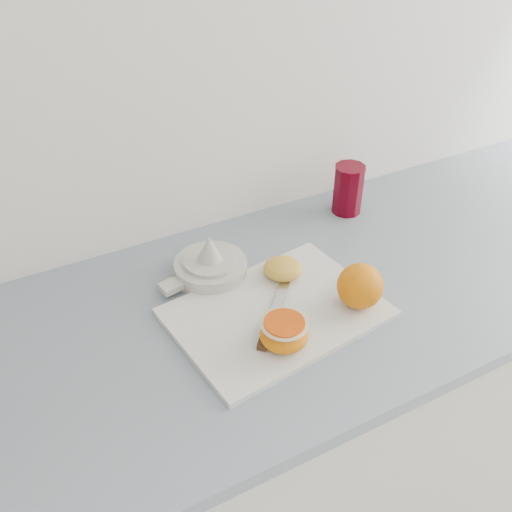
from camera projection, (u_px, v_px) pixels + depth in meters
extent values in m
cube|color=white|center=(144.00, 24.00, 1.01)|extent=(4.00, 0.04, 2.70)
cube|color=silver|center=(314.00, 421.00, 1.44)|extent=(2.36, 0.60, 0.86)
cube|color=gray|center=(327.00, 285.00, 1.17)|extent=(2.42, 0.64, 0.03)
cube|color=silver|center=(276.00, 313.00, 1.07)|extent=(0.41, 0.32, 0.01)
sphere|color=orange|center=(360.00, 286.00, 1.06)|extent=(0.09, 0.09, 0.09)
ellipsoid|color=orange|center=(284.00, 335.00, 0.99)|extent=(0.09, 0.09, 0.05)
cylinder|color=beige|center=(284.00, 324.00, 0.97)|extent=(0.08, 0.08, 0.00)
cylinder|color=#D84800|center=(284.00, 323.00, 0.97)|extent=(0.07, 0.07, 0.00)
ellipsoid|color=gold|center=(283.00, 269.00, 1.15)|extent=(0.08, 0.08, 0.03)
cylinder|color=gold|center=(283.00, 265.00, 1.14)|extent=(0.06, 0.06, 0.00)
cube|color=#4F2B15|center=(268.00, 331.00, 1.02)|extent=(0.07, 0.08, 0.01)
cube|color=#B7B7BC|center=(281.00, 295.00, 1.10)|extent=(0.09, 0.10, 0.00)
cylinder|color=#B7B7BC|center=(268.00, 331.00, 1.02)|extent=(0.01, 0.01, 0.01)
cylinder|color=beige|center=(211.00, 269.00, 1.16)|extent=(0.15, 0.15, 0.04)
cylinder|color=beige|center=(210.00, 260.00, 1.15)|extent=(0.11, 0.11, 0.01)
cone|color=beige|center=(209.00, 248.00, 1.13)|extent=(0.05, 0.05, 0.06)
cube|color=beige|center=(172.00, 286.00, 1.12)|extent=(0.05, 0.04, 0.01)
ellipsoid|color=#D84200|center=(217.00, 257.00, 1.15)|extent=(0.01, 0.01, 0.00)
ellipsoid|color=#D84200|center=(201.00, 257.00, 1.15)|extent=(0.01, 0.01, 0.00)
ellipsoid|color=#D84200|center=(213.00, 262.00, 1.13)|extent=(0.01, 0.01, 0.00)
ellipsoid|color=#D84200|center=(216.00, 253.00, 1.16)|extent=(0.01, 0.01, 0.00)
cylinder|color=#5A000F|center=(348.00, 190.00, 1.34)|extent=(0.07, 0.07, 0.12)
cylinder|color=#DE5300|center=(346.00, 206.00, 1.37)|extent=(0.06, 0.06, 0.02)
cylinder|color=#5A000F|center=(350.00, 167.00, 1.30)|extent=(0.07, 0.07, 0.00)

